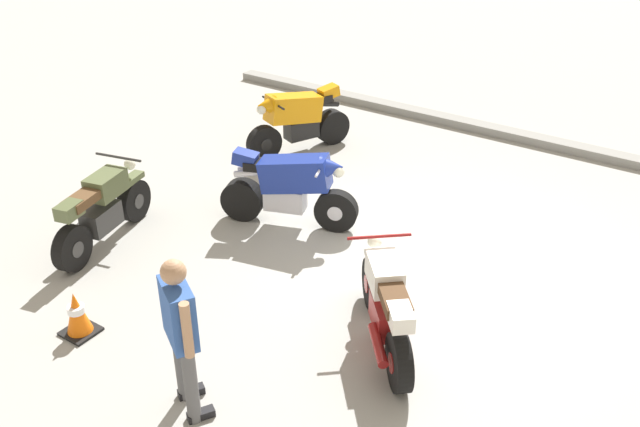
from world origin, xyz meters
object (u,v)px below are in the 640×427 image
Objects in this scene: motorcycle_olive_vintage at (102,211)px; motorcycle_blue_sportbike at (289,186)px; motorcycle_cream_vintage at (386,306)px; traffic_cone at (77,314)px; motorcycle_orange_sportbike at (298,119)px; person_in_blue_shirt at (181,328)px.

motorcycle_blue_sportbike is at bearing -57.95° from motorcycle_olive_vintage.
motorcycle_cream_vintage reaches higher than traffic_cone.
motorcycle_blue_sportbike is (1.75, 1.78, 0.11)m from motorcycle_olive_vintage.
motorcycle_olive_vintage is at bearing 17.59° from motorcycle_orange_sportbike.
motorcycle_cream_vintage is 2.79m from motorcycle_blue_sportbike.
motorcycle_cream_vintage is 5.17m from motorcycle_orange_sportbike.
motorcycle_orange_sportbike is 6.10m from person_in_blue_shirt.
motorcycle_olive_vintage is 1.14× the size of person_in_blue_shirt.
motorcycle_cream_vintage is 0.82× the size of motorcycle_olive_vintage.
motorcycle_olive_vintage is at bearing 130.29° from traffic_cone.
traffic_cone is at bearing -118.95° from motorcycle_blue_sportbike.
motorcycle_orange_sportbike reaches higher than traffic_cone.
motorcycle_cream_vintage is at bearing 30.97° from traffic_cone.
motorcycle_blue_sportbike reaches higher than traffic_cone.
motorcycle_blue_sportbike is 1.12× the size of person_in_blue_shirt.
motorcycle_olive_vintage is 1.04× the size of motorcycle_orange_sportbike.
motorcycle_blue_sportbike is 3.28m from traffic_cone.
motorcycle_olive_vintage is 3.65× the size of traffic_cone.
traffic_cone is at bearing -153.08° from motorcycle_olive_vintage.
motorcycle_olive_vintage is at bearing 93.00° from person_in_blue_shirt.
motorcycle_blue_sportbike is 3.58× the size of traffic_cone.
motorcycle_blue_sportbike reaches higher than motorcycle_olive_vintage.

